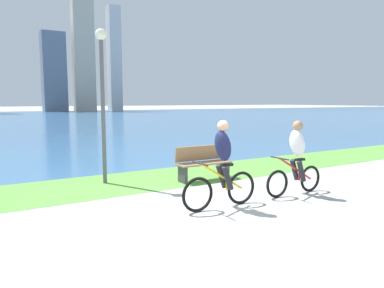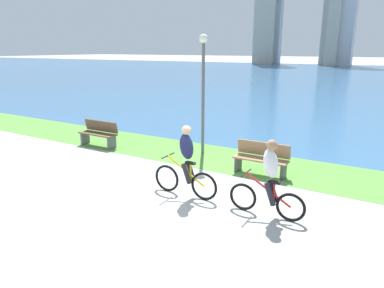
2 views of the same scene
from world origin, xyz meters
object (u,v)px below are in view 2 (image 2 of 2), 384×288
Objects in this scene: lamppost_tall at (203,77)px; cyclist_lead at (186,162)px; cyclist_trailing at (269,179)px; bench_far_along_path at (261,159)px; bench_near_path at (99,134)px.

cyclist_lead is at bearing -67.83° from lamppost_tall.
cyclist_trailing is 4.94m from lamppost_tall.
bench_far_along_path is at bearing 112.52° from cyclist_trailing.
cyclist_trailing is 1.10× the size of bench_near_path.
bench_near_path and bench_far_along_path have the same top height.
bench_far_along_path is at bearing -21.79° from lamppost_tall.
cyclist_trailing is at bearing -44.52° from lamppost_tall.
lamppost_tall is (-2.35, 0.94, 2.05)m from bench_far_along_path.
cyclist_trailing reaches higher than bench_far_along_path.
cyclist_trailing is at bearing -0.75° from cyclist_lead.
cyclist_trailing is 1.10× the size of bench_far_along_path.
bench_near_path is at bearing -163.82° from lamppost_tall.
bench_far_along_path is (1.03, 2.29, -0.39)m from cyclist_lead.
lamppost_tall is (-3.31, 3.26, 1.68)m from cyclist_trailing.
bench_far_along_path is at bearing 1.13° from bench_near_path.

